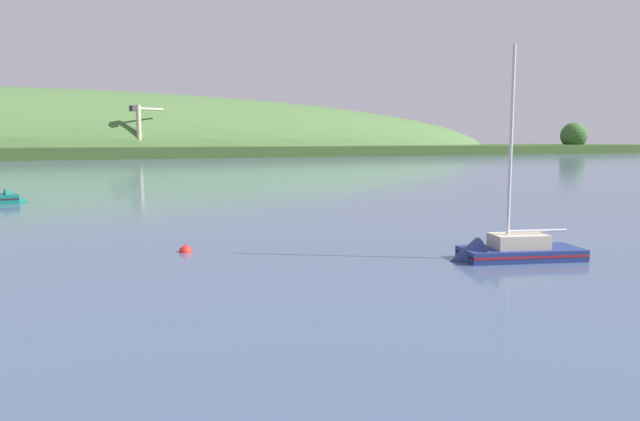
# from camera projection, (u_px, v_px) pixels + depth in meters

# --- Properties ---
(far_shoreline_hill) EXTENTS (538.10, 159.63, 50.23)m
(far_shoreline_hill) POSITION_uv_depth(u_px,v_px,m) (23.00, 155.00, 223.35)
(far_shoreline_hill) COLOR #314A21
(far_shoreline_hill) RESTS_ON ground
(dockside_crane) EXTENTS (11.11, 7.33, 17.20)m
(dockside_crane) POSITION_uv_depth(u_px,v_px,m) (140.00, 133.00, 196.56)
(dockside_crane) COLOR #4C4C51
(dockside_crane) RESTS_ON ground
(sailboat_midwater_white) EXTENTS (6.88, 3.28, 11.46)m
(sailboat_midwater_white) POSITION_uv_depth(u_px,v_px,m) (505.00, 256.00, 29.31)
(sailboat_midwater_white) COLOR navy
(sailboat_midwater_white) RESTS_ON ground
(mooring_buoy_far_upstream) EXTENTS (0.70, 0.70, 0.78)m
(mooring_buoy_far_upstream) POSITION_uv_depth(u_px,v_px,m) (186.00, 252.00, 31.37)
(mooring_buoy_far_upstream) COLOR red
(mooring_buoy_far_upstream) RESTS_ON ground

